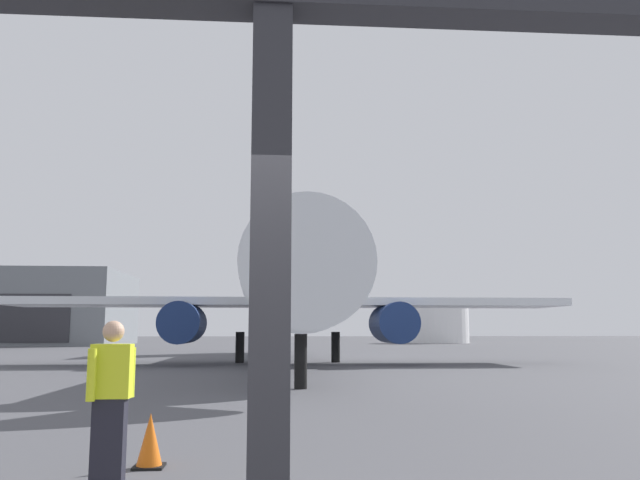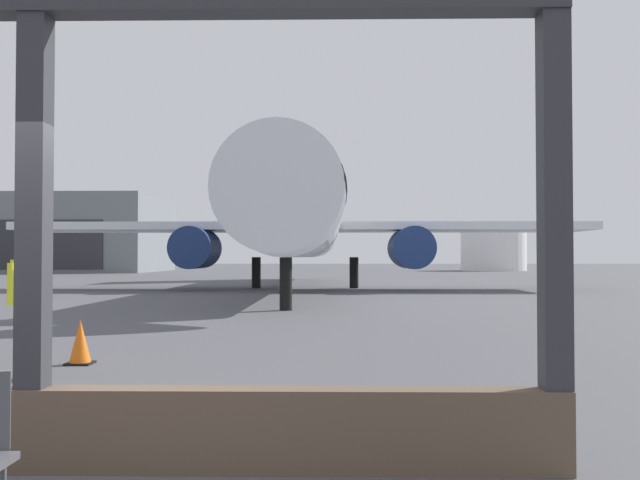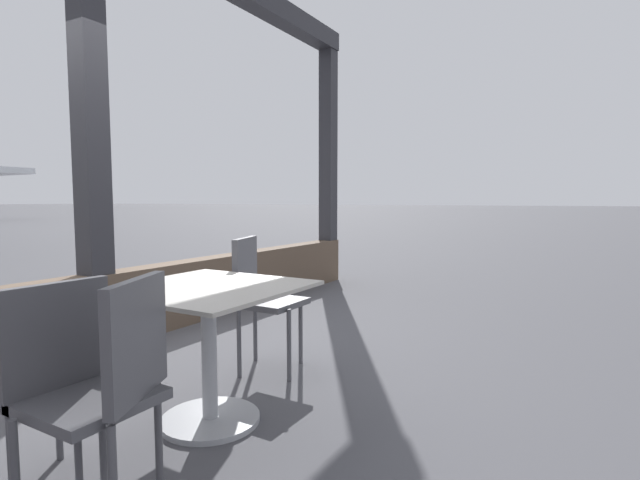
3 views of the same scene
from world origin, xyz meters
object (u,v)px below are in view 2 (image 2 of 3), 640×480
object	(u,v)px
distant_hangar	(55,235)
fuel_storage_tank	(493,250)
ground_crew_worker	(30,307)
traffic_cone	(80,343)
airplane	(304,221)

from	to	relation	value
distant_hangar	fuel_storage_tank	bearing A→B (deg)	6.53
ground_crew_worker	traffic_cone	xyz separation A→B (m)	(0.19, 1.26, -0.60)
airplane	traffic_cone	world-z (taller)	airplane
airplane	fuel_storage_tank	bearing A→B (deg)	66.95
airplane	ground_crew_worker	world-z (taller)	airplane
airplane	fuel_storage_tank	size ratio (longest dim) A/B	4.66
traffic_cone	distant_hangar	world-z (taller)	distant_hangar
ground_crew_worker	fuel_storage_tank	size ratio (longest dim) A/B	0.24
ground_crew_worker	traffic_cone	bearing A→B (deg)	81.61
ground_crew_worker	traffic_cone	world-z (taller)	ground_crew_worker
fuel_storage_tank	distant_hangar	bearing A→B (deg)	-173.47
traffic_cone	fuel_storage_tank	distance (m)	71.91
airplane	distant_hangar	size ratio (longest dim) A/B	1.54
traffic_cone	distant_hangar	bearing A→B (deg)	112.06
airplane	distant_hangar	distance (m)	48.83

